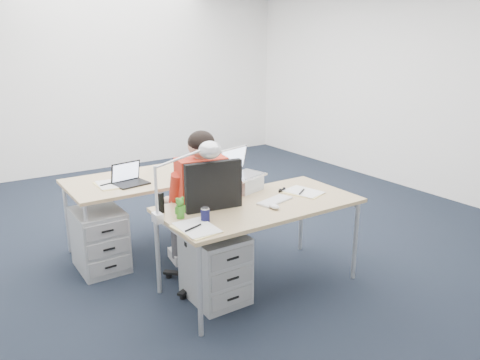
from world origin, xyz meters
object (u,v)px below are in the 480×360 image
object	(u,v)px
bear_figurine	(180,208)
desk_lamp	(178,181)
headphones	(215,199)
can_koozie	(205,215)
desk_near	(260,209)
wireless_keyboard	(275,201)
drawer_pedestal_near	(215,266)
drawer_pedestal_far	(100,240)
seated_person	(196,204)
desk_far	(153,181)
far_cup	(191,163)
computer_mouse	(274,207)
book_stack	(210,200)
sunglasses	(282,190)
dark_laptop	(131,174)
office_chair	(206,249)
water_bottle	(209,185)
cordless_phone	(161,203)
silver_laptop	(245,170)

from	to	relation	value
bear_figurine	desk_lamp	size ratio (longest dim) A/B	0.29
headphones	can_koozie	world-z (taller)	can_koozie
desk_near	wireless_keyboard	bearing A→B (deg)	-16.85
drawer_pedestal_near	drawer_pedestal_far	bearing A→B (deg)	120.65
seated_person	can_koozie	distance (m)	0.62
desk_far	far_cup	size ratio (longest dim) A/B	17.58
computer_mouse	book_stack	size ratio (longest dim) A/B	0.55
sunglasses	dark_laptop	world-z (taller)	dark_laptop
office_chair	book_stack	distance (m)	0.47
office_chair	water_bottle	size ratio (longest dim) A/B	4.25
desk_far	far_cup	xyz separation A→B (m)	(0.47, 0.11, 0.09)
desk_near	computer_mouse	world-z (taller)	computer_mouse
drawer_pedestal_far	book_stack	xyz separation A→B (m)	(0.65, -0.86, 0.50)
drawer_pedestal_near	sunglasses	bearing A→B (deg)	8.29
desk_near	drawer_pedestal_far	size ratio (longest dim) A/B	2.91
sunglasses	far_cup	size ratio (longest dim) A/B	1.05
drawer_pedestal_far	far_cup	size ratio (longest dim) A/B	6.04
book_stack	cordless_phone	xyz separation A→B (m)	(-0.39, 0.05, 0.04)
desk_near	sunglasses	world-z (taller)	sunglasses
computer_mouse	far_cup	xyz separation A→B (m)	(0.05, 1.46, 0.03)
sunglasses	computer_mouse	bearing A→B (deg)	-150.59
computer_mouse	headphones	distance (m)	0.50
silver_laptop	cordless_phone	bearing A→B (deg)	171.82
sunglasses	office_chair	bearing A→B (deg)	154.30
seated_person	wireless_keyboard	size ratio (longest dim) A/B	4.10
office_chair	silver_laptop	xyz separation A→B (m)	(0.44, 0.07, 0.59)
drawer_pedestal_far	book_stack	distance (m)	1.19
seated_person	silver_laptop	world-z (taller)	seated_person
desk_far	headphones	world-z (taller)	headphones
silver_laptop	headphones	bearing A→B (deg)	-179.11
computer_mouse	book_stack	world-z (taller)	book_stack
seated_person	water_bottle	xyz separation A→B (m)	(0.03, -0.16, 0.21)
silver_laptop	drawer_pedestal_far	bearing A→B (deg)	131.71
cordless_phone	bear_figurine	bearing A→B (deg)	-79.80
desk_far	computer_mouse	world-z (taller)	computer_mouse
water_bottle	far_cup	size ratio (longest dim) A/B	2.86
drawer_pedestal_far	bear_figurine	world-z (taller)	bear_figurine
drawer_pedestal_near	silver_laptop	distance (m)	0.87
water_bottle	book_stack	distance (m)	0.15
seated_person	wireless_keyboard	xyz separation A→B (m)	(0.45, -0.49, 0.08)
bear_figurine	desk_lamp	world-z (taller)	desk_lamp
drawer_pedestal_near	headphones	xyz separation A→B (m)	(0.13, 0.21, 0.47)
book_stack	dark_laptop	distance (m)	0.92
desk_near	cordless_phone	xyz separation A→B (m)	(-0.75, 0.23, 0.13)
desk_far	book_stack	bearing A→B (deg)	-87.27
desk_far	silver_laptop	bearing A→B (deg)	-59.28
drawer_pedestal_near	wireless_keyboard	size ratio (longest dim) A/B	1.74
book_stack	wireless_keyboard	bearing A→B (deg)	-24.18
bear_figurine	desk_lamp	bearing A→B (deg)	118.24
desk_far	desk_lamp	world-z (taller)	desk_lamp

